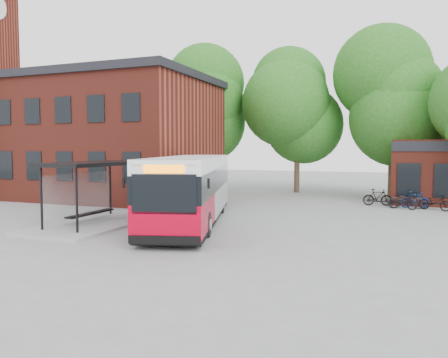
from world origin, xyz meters
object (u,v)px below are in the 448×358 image
(bicycle_4, at_px, (407,200))
(bicycle_2, at_px, (402,202))
(city_bus, at_px, (192,189))
(bicycle_1, at_px, (377,197))
(bicycle_6, at_px, (435,202))
(bicycle_3, at_px, (415,200))
(bus_shelter, at_px, (96,193))

(bicycle_4, bearing_deg, bicycle_2, 142.19)
(city_bus, xyz_separation_m, bicycle_1, (8.00, 9.44, -1.04))
(bicycle_2, xyz_separation_m, bicycle_6, (1.68, 0.12, 0.03))
(bicycle_4, height_order, bicycle_6, bicycle_4)
(bicycle_2, bearing_deg, bicycle_3, -22.33)
(city_bus, height_order, bicycle_3, city_bus)
(city_bus, relative_size, bicycle_1, 7.18)
(bicycle_1, bearing_deg, bicycle_6, -117.51)
(bus_shelter, height_order, bicycle_4, bus_shelter)
(bus_shelter, relative_size, bicycle_4, 3.65)
(city_bus, bearing_deg, bus_shelter, -165.62)
(city_bus, distance_m, bicycle_3, 13.58)
(city_bus, relative_size, bicycle_3, 7.45)
(city_bus, xyz_separation_m, bicycle_4, (9.62, 8.66, -1.04))
(bicycle_1, bearing_deg, bus_shelter, 126.14)
(bus_shelter, distance_m, bicycle_6, 18.29)
(bus_shelter, distance_m, bicycle_2, 16.88)
(bus_shelter, bearing_deg, bicycle_3, 39.23)
(bicycle_1, xyz_separation_m, bicycle_2, (1.38, -1.16, -0.08))
(bicycle_1, height_order, bicycle_4, bicycle_1)
(bicycle_1, bearing_deg, bicycle_2, -138.75)
(bus_shelter, xyz_separation_m, bicycle_2, (13.15, 10.53, -1.02))
(city_bus, bearing_deg, bicycle_3, 25.37)
(bicycle_3, height_order, bicycle_4, bicycle_4)
(bicycle_1, relative_size, bicycle_3, 1.04)
(city_bus, xyz_separation_m, bicycle_2, (9.38, 8.28, -1.12))
(city_bus, bearing_deg, bicycle_4, 25.43)
(bicycle_1, distance_m, bicycle_2, 1.81)
(bus_shelter, distance_m, city_bus, 4.39)
(bicycle_3, relative_size, bicycle_6, 0.93)
(bus_shelter, relative_size, city_bus, 0.57)
(bicycle_2, bearing_deg, bicycle_6, -66.41)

